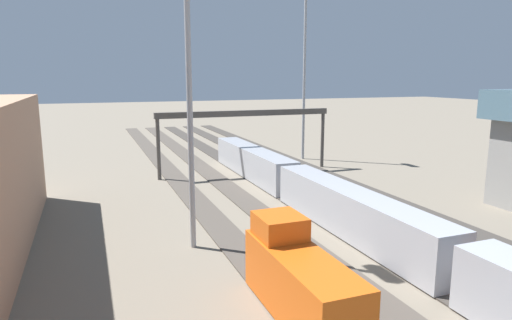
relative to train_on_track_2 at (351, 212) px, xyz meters
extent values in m
plane|color=#756B5B|center=(18.66, 0.00, -2.02)|extent=(400.00, 400.00, 0.00)
cube|color=#3D3833|center=(18.66, -10.00, -1.96)|extent=(140.00, 2.80, 0.12)
cube|color=#3D3833|center=(18.66, -5.00, -1.96)|extent=(140.00, 2.80, 0.12)
cube|color=#3D3833|center=(18.66, 0.00, -1.96)|extent=(140.00, 2.80, 0.12)
cube|color=#4C443D|center=(18.66, 5.00, -1.96)|extent=(140.00, 2.80, 0.12)
cube|color=#4C443D|center=(18.66, 10.00, -1.96)|extent=(140.00, 2.80, 0.12)
cube|color=#A8AAB2|center=(0.00, 0.00, 0.00)|extent=(23.00, 3.00, 3.80)
cube|color=#A8AAB2|center=(24.20, 0.00, 0.00)|extent=(23.00, 3.00, 3.80)
cube|color=#D85914|center=(-10.50, 10.00, -0.10)|extent=(10.00, 3.00, 3.60)
cube|color=#D85914|center=(-7.50, 10.00, 2.40)|extent=(3.00, 2.70, 1.40)
cylinder|color=#9EA0A5|center=(33.86, -12.46, 10.95)|extent=(0.44, 0.44, 25.94)
cylinder|color=#9EA0A5|center=(2.05, 13.23, 9.14)|extent=(0.44, 0.44, 22.33)
cylinder|color=#4C4742|center=(26.79, -12.10, 1.98)|extent=(0.50, 0.50, 8.00)
cylinder|color=#4C4742|center=(26.79, 12.10, 1.98)|extent=(0.50, 0.50, 8.00)
cube|color=#4C4742|center=(26.79, 0.00, 6.38)|extent=(0.70, 25.00, 0.80)
camera|label=1|loc=(-30.93, 20.43, 11.26)|focal=31.12mm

